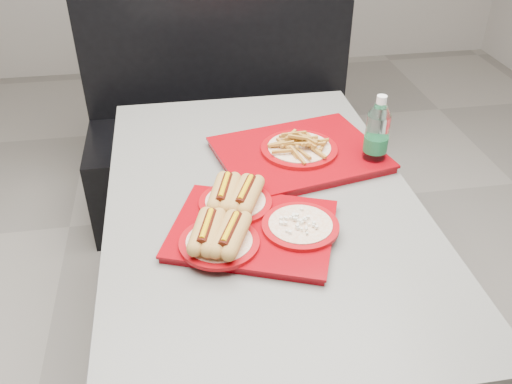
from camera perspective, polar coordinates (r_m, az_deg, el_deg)
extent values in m
plane|color=gray|center=(2.11, 0.51, -17.49)|extent=(6.00, 6.00, 0.00)
cylinder|color=black|center=(2.09, 0.52, -17.06)|extent=(0.52, 0.52, 0.05)
cylinder|color=black|center=(1.83, 0.57, -10.10)|extent=(0.11, 0.11, 0.66)
cube|color=black|center=(1.62, 0.64, -1.85)|extent=(0.92, 1.42, 0.01)
cube|color=slate|center=(1.60, 0.65, -1.13)|extent=(0.90, 1.40, 0.04)
cube|color=black|center=(2.72, -3.12, 2.51)|extent=(1.30, 0.55, 0.45)
cube|color=black|center=(2.70, -4.13, 15.67)|extent=(1.30, 0.10, 1.10)
cube|color=maroon|center=(1.45, -0.34, -4.19)|extent=(0.50, 0.45, 0.02)
cube|color=maroon|center=(1.44, -0.34, -3.81)|extent=(0.51, 0.46, 0.01)
cylinder|color=#91040A|center=(1.38, -3.88, -5.35)|extent=(0.21, 0.21, 0.01)
cylinder|color=white|center=(1.38, -3.89, -5.15)|extent=(0.17, 0.17, 0.00)
cylinder|color=#91040A|center=(1.52, -2.18, -1.12)|extent=(0.21, 0.21, 0.01)
cylinder|color=white|center=(1.51, -2.18, -0.94)|extent=(0.17, 0.17, 0.00)
cylinder|color=#91040A|center=(1.44, 4.70, -3.57)|extent=(0.21, 0.21, 0.01)
cylinder|color=white|center=(1.43, 4.71, -3.38)|extent=(0.17, 0.17, 0.00)
cube|color=maroon|center=(1.78, 4.53, 3.81)|extent=(0.57, 0.48, 0.02)
cube|color=maroon|center=(1.77, 4.55, 4.21)|extent=(0.58, 0.50, 0.01)
cylinder|color=#91040A|center=(1.76, 4.56, 4.52)|extent=(0.25, 0.25, 0.01)
cylinder|color=white|center=(1.76, 4.57, 4.72)|extent=(0.20, 0.20, 0.01)
cylinder|color=silver|center=(1.74, 12.51, 5.27)|extent=(0.07, 0.07, 0.18)
cylinder|color=#196437|center=(1.74, 12.47, 5.02)|extent=(0.08, 0.08, 0.05)
cone|color=silver|center=(1.69, 12.96, 8.47)|extent=(0.07, 0.07, 0.04)
cylinder|color=silver|center=(1.68, 13.10, 9.45)|extent=(0.03, 0.03, 0.02)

